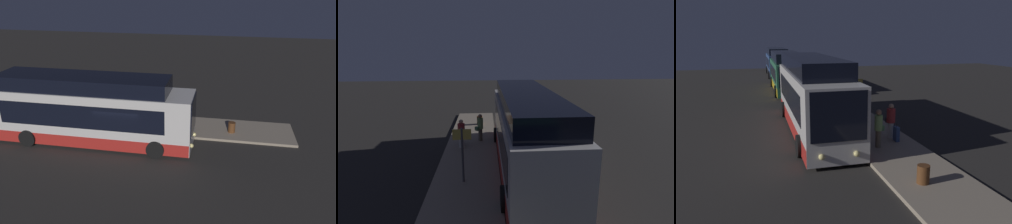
{
  "view_description": "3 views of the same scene",
  "coord_description": "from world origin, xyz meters",
  "views": [
    {
      "loc": [
        5.66,
        -16.09,
        9.1
      ],
      "look_at": [
        2.51,
        0.9,
        1.96
      ],
      "focal_mm": 35.0,
      "sensor_mm": 36.0,
      "label": 1
    },
    {
      "loc": [
        -14.11,
        2.18,
        5.84
      ],
      "look_at": [
        2.51,
        0.9,
        1.96
      ],
      "focal_mm": 28.0,
      "sensor_mm": 36.0,
      "label": 2
    },
    {
      "loc": [
        15.58,
        -2.66,
        5.09
      ],
      "look_at": [
        2.51,
        0.9,
        1.96
      ],
      "focal_mm": 35.0,
      "sensor_mm": 36.0,
      "label": 3
    }
  ],
  "objects": [
    {
      "name": "ground",
      "position": [
        0.0,
        0.0,
        0.0
      ],
      "size": [
        80.0,
        80.0,
        0.0
      ],
      "primitive_type": "plane",
      "color": "#2B2826"
    },
    {
      "name": "platform",
      "position": [
        0.0,
        3.14,
        0.08
      ],
      "size": [
        20.0,
        3.08,
        0.15
      ],
      "color": "gray",
      "rests_on": "ground"
    },
    {
      "name": "bus_lead",
      "position": [
        -1.9,
        0.3,
        1.84
      ],
      "size": [
        11.78,
        2.84,
        4.04
      ],
      "color": "silver",
      "rests_on": "ground"
    },
    {
      "name": "passenger_boarding",
      "position": [
        1.05,
        3.7,
        1.08
      ],
      "size": [
        0.6,
        0.43,
        1.74
      ],
      "rotation": [
        0.0,
        0.0,
        1.58
      ],
      "color": "silver",
      "rests_on": "platform"
    },
    {
      "name": "passenger_waiting",
      "position": [
        2.23,
        2.6,
        1.11
      ],
      "size": [
        0.6,
        0.62,
        1.77
      ],
      "rotation": [
        0.0,
        0.0,
        0.72
      ],
      "color": "#6B604C",
      "rests_on": "platform"
    },
    {
      "name": "suitcase",
      "position": [
        1.61,
        3.77,
        0.51
      ],
      "size": [
        0.41,
        0.19,
        0.95
      ],
      "color": "#334C7F",
      "rests_on": "platform"
    },
    {
      "name": "sign_post",
      "position": [
        -3.27,
        3.25,
        1.76
      ],
      "size": [
        0.1,
        0.81,
        2.49
      ],
      "color": "#4C4C51",
      "rests_on": "platform"
    },
    {
      "name": "trash_bin",
      "position": [
        6.19,
        2.72,
        0.48
      ],
      "size": [
        0.44,
        0.44,
        0.65
      ],
      "color": "#593319",
      "rests_on": "platform"
    }
  ]
}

